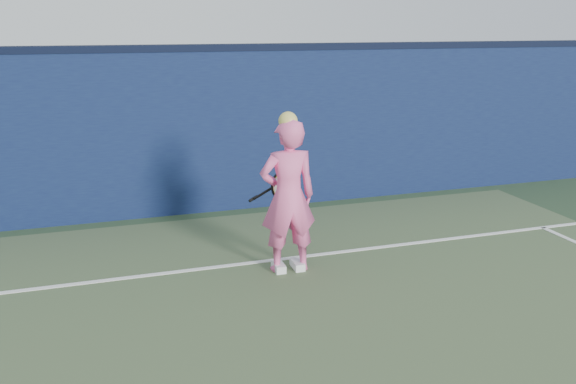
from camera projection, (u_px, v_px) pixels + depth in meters
name	position (u px, v px, depth m)	size (l,w,h in m)	color
backstop_wall	(186.00, 134.00, 9.48)	(24.00, 0.40, 2.50)	#0D163C
wall_cap	(182.00, 48.00, 9.14)	(24.00, 0.42, 0.10)	black
player	(288.00, 196.00, 7.20)	(0.69, 0.46, 1.94)	pink
racket	(277.00, 187.00, 7.67)	(0.59, 0.29, 0.33)	black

